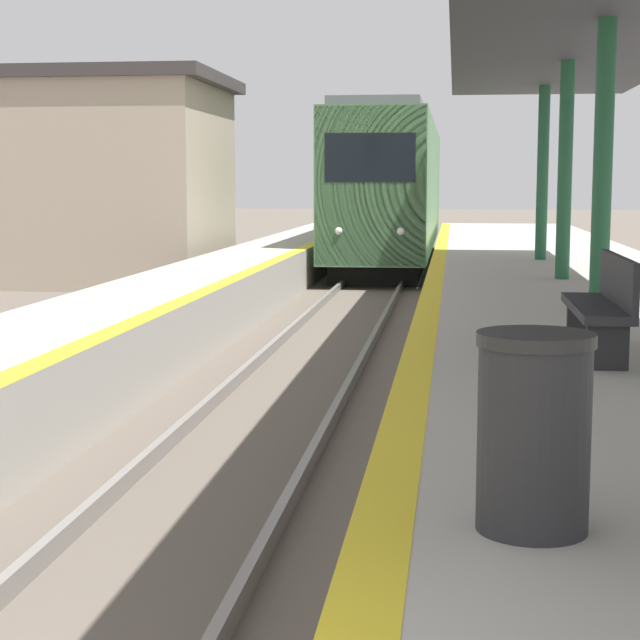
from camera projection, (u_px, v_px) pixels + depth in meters
The scene contains 4 objects.
train at pixel (394, 189), 34.36m from camera, with size 2.63×19.66×4.57m.
station_canopy at pixel (608, 18), 12.69m from camera, with size 3.74×22.56×3.72m.
trash_bin at pixel (534, 432), 4.85m from camera, with size 0.54×0.54×0.91m.
bench at pixel (604, 302), 9.78m from camera, with size 0.44×1.99×0.92m.
Camera 1 is at (1.96, -1.81, 2.54)m, focal length 60.00 mm.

